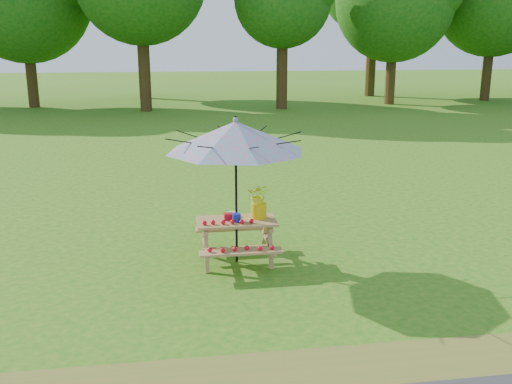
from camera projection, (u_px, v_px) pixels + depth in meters
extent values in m
cube|color=#9A7045|center=(236.00, 221.00, 8.64)|extent=(1.20, 0.62, 0.04)
cube|color=#9A7045|center=(241.00, 252.00, 8.19)|extent=(1.20, 0.22, 0.04)
cube|color=#9A7045|center=(233.00, 228.00, 9.24)|extent=(1.20, 0.22, 0.04)
cylinder|color=black|center=(236.00, 191.00, 8.52)|extent=(0.04, 0.04, 2.25)
cone|color=#21B3BC|center=(236.00, 137.00, 8.31)|extent=(2.41, 2.41, 0.45)
sphere|color=#21B3BC|center=(236.00, 120.00, 8.25)|extent=(0.08, 0.08, 0.08)
cube|color=red|center=(229.00, 216.00, 8.65)|extent=(0.14, 0.12, 0.10)
cylinder|color=#1527AC|center=(236.00, 218.00, 8.54)|extent=(0.13, 0.13, 0.13)
cube|color=beige|center=(232.00, 214.00, 8.81)|extent=(0.13, 0.13, 0.07)
cylinder|color=#E9B90C|center=(259.00, 210.00, 8.72)|extent=(0.24, 0.24, 0.24)
imported|color=yellow|center=(259.00, 195.00, 8.66)|extent=(0.38, 0.35, 0.36)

